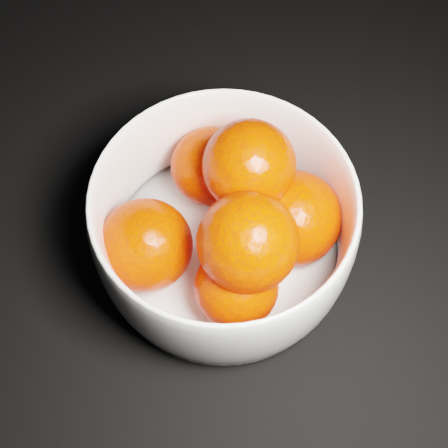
# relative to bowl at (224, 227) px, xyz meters

# --- Properties ---
(ground) EXTENTS (3.00, 3.00, 0.00)m
(ground) POSITION_rel_bowl_xyz_m (-0.25, 0.25, -0.06)
(ground) COLOR black
(ground) RESTS_ON ground
(bowl) EXTENTS (0.25, 0.25, 0.12)m
(bowl) POSITION_rel_bowl_xyz_m (0.00, 0.00, 0.00)
(bowl) COLOR white
(bowl) RESTS_ON ground
(orange_pile) EXTENTS (0.22, 0.20, 0.14)m
(orange_pile) POSITION_rel_bowl_xyz_m (0.01, 0.00, 0.01)
(orange_pile) COLOR #FF2900
(orange_pile) RESTS_ON bowl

